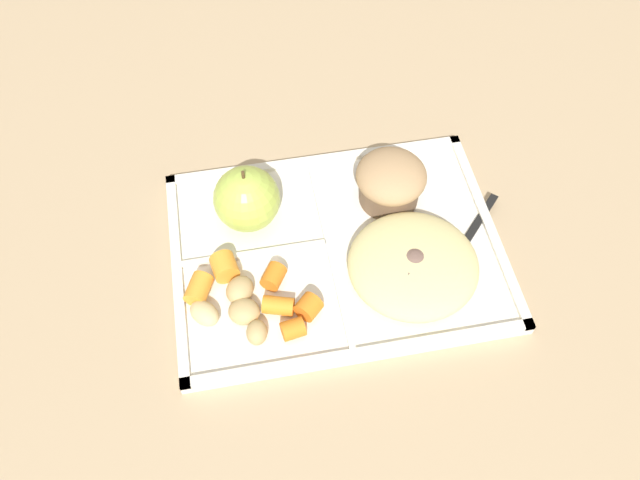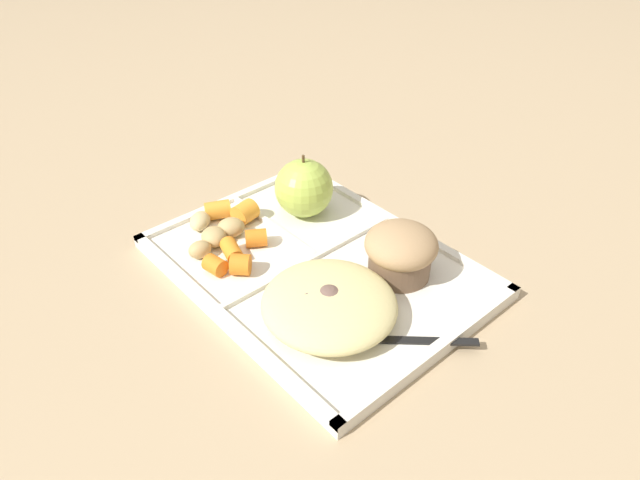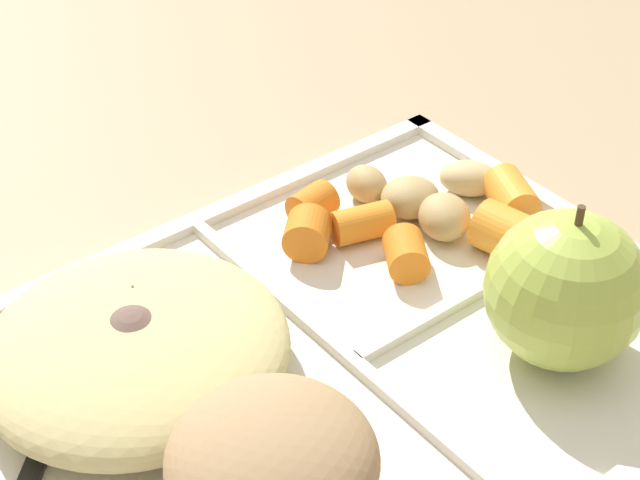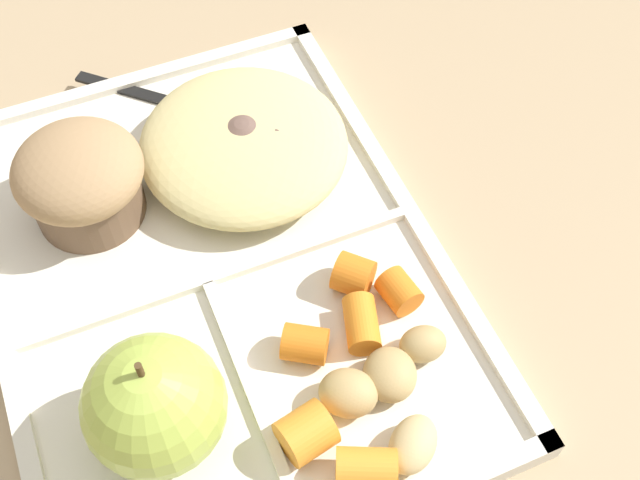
{
  "view_description": "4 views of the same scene",
  "coord_description": "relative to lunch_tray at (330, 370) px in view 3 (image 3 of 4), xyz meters",
  "views": [
    {
      "loc": [
        -0.09,
        -0.39,
        0.62
      ],
      "look_at": [
        -0.02,
        -0.01,
        0.04
      ],
      "focal_mm": 36.4,
      "sensor_mm": 36.0,
      "label": 1
    },
    {
      "loc": [
        0.4,
        -0.34,
        0.44
      ],
      "look_at": [
        -0.0,
        0.01,
        0.04
      ],
      "focal_mm": 32.79,
      "sensor_mm": 36.0,
      "label": 2
    },
    {
      "loc": [
        0.21,
        0.26,
        0.34
      ],
      "look_at": [
        -0.02,
        -0.03,
        0.06
      ],
      "focal_mm": 56.21,
      "sensor_mm": 36.0,
      "label": 3
    },
    {
      "loc": [
        -0.28,
        0.05,
        0.43
      ],
      "look_at": [
        -0.02,
        -0.06,
        0.03
      ],
      "focal_mm": 45.54,
      "sensor_mm": 36.0,
      "label": 4
    }
  ],
  "objects": [
    {
      "name": "carrot_slice_small",
      "position": [
        -0.07,
        -0.07,
        0.01
      ],
      "size": [
        0.04,
        0.03,
        0.02
      ],
      "primitive_type": "cylinder",
      "rotation": [
        0.0,
        1.57,
        5.99
      ],
      "color": "orange",
      "rests_on": "lunch_tray"
    },
    {
      "name": "carrot_slice_center",
      "position": [
        -0.06,
        -0.1,
        0.01
      ],
      "size": [
        0.03,
        0.02,
        0.02
      ],
      "primitive_type": "cylinder",
      "rotation": [
        0.0,
        1.57,
        3.3
      ],
      "color": "orange",
      "rests_on": "lunch_tray"
    },
    {
      "name": "ground",
      "position": [
        0.0,
        -0.0,
        -0.01
      ],
      "size": [
        6.0,
        6.0,
        0.0
      ],
      "primitive_type": "plane",
      "color": "tan"
    },
    {
      "name": "potato_chunk_small",
      "position": [
        -0.1,
        -0.09,
        0.01
      ],
      "size": [
        0.03,
        0.03,
        0.02
      ],
      "primitive_type": "ellipsoid",
      "rotation": [
        0.0,
        0.0,
        4.57
      ],
      "color": "tan",
      "rests_on": "lunch_tray"
    },
    {
      "name": "green_apple",
      "position": [
        -0.09,
        0.06,
        0.04
      ],
      "size": [
        0.07,
        0.07,
        0.08
      ],
      "color": "#A8C14C",
      "rests_on": "lunch_tray"
    },
    {
      "name": "egg_noodle_pile",
      "position": [
        0.07,
        -0.05,
        0.02
      ],
      "size": [
        0.14,
        0.14,
        0.04
      ],
      "primitive_type": "ellipsoid",
      "color": "#D6C684",
      "rests_on": "lunch_tray"
    },
    {
      "name": "meatball_side",
      "position": [
        0.1,
        -0.06,
        0.02
      ],
      "size": [
        0.03,
        0.03,
        0.03
      ],
      "primitive_type": "sphere",
      "color": "brown",
      "rests_on": "lunch_tray"
    },
    {
      "name": "meatball_front",
      "position": [
        0.07,
        -0.05,
        0.02
      ],
      "size": [
        0.04,
        0.04,
        0.04
      ],
      "primitive_type": "sphere",
      "color": "brown",
      "rests_on": "lunch_tray"
    },
    {
      "name": "potato_chunk_large",
      "position": [
        -0.11,
        -0.07,
        0.02
      ],
      "size": [
        0.04,
        0.04,
        0.02
      ],
      "primitive_type": "ellipsoid",
      "rotation": [
        0.0,
        0.0,
        1.2
      ],
      "color": "tan",
      "rests_on": "lunch_tray"
    },
    {
      "name": "potato_chunk_wedge",
      "position": [
        -0.15,
        -0.06,
        0.01
      ],
      "size": [
        0.04,
        0.04,
        0.02
      ],
      "primitive_type": "ellipsoid",
      "rotation": [
        0.0,
        0.0,
        5.42
      ],
      "color": "tan",
      "rests_on": "lunch_tray"
    },
    {
      "name": "potato_chunk_browned",
      "position": [
        -0.11,
        -0.04,
        0.02
      ],
      "size": [
        0.04,
        0.04,
        0.02
      ],
      "primitive_type": "ellipsoid",
      "rotation": [
        0.0,
        0.0,
        2.58
      ],
      "color": "tan",
      "rests_on": "lunch_tray"
    },
    {
      "name": "carrot_slice_large",
      "position": [
        -0.12,
        -0.01,
        0.02
      ],
      "size": [
        0.03,
        0.03,
        0.03
      ],
      "primitive_type": "cylinder",
      "rotation": [
        0.0,
        1.57,
        4.91
      ],
      "color": "orange",
      "rests_on": "lunch_tray"
    },
    {
      "name": "meatball_center",
      "position": [
        0.06,
        -0.07,
        0.02
      ],
      "size": [
        0.04,
        0.04,
        0.04
      ],
      "primitive_type": "sphere",
      "color": "brown",
      "rests_on": "lunch_tray"
    },
    {
      "name": "carrot_slice_diagonal",
      "position": [
        -0.04,
        -0.07,
        0.02
      ],
      "size": [
        0.03,
        0.03,
        0.02
      ],
      "primitive_type": "cylinder",
      "rotation": [
        0.0,
        1.57,
        0.77
      ],
      "color": "orange",
      "rests_on": "lunch_tray"
    },
    {
      "name": "carrot_slice_edge",
      "position": [
        -0.15,
        -0.03,
        0.02
      ],
      "size": [
        0.03,
        0.04,
        0.02
      ],
      "primitive_type": "cylinder",
      "rotation": [
        0.0,
        1.57,
        4.28
      ],
      "color": "orange",
      "rests_on": "lunch_tray"
    },
    {
      "name": "bran_muffin",
      "position": [
        0.07,
        0.06,
        0.04
      ],
      "size": [
        0.08,
        0.08,
        0.06
      ],
      "color": "brown",
      "rests_on": "lunch_tray"
    },
    {
      "name": "carrot_slice_near_corner",
      "position": [
        -0.07,
        -0.03,
        0.02
      ],
      "size": [
        0.03,
        0.03,
        0.02
      ],
      "primitive_type": "cylinder",
      "rotation": [
        0.0,
        1.57,
        1.0
      ],
      "color": "orange",
      "rests_on": "lunch_tray"
    },
    {
      "name": "lunch_tray",
      "position": [
        0.0,
        0.0,
        0.0
      ],
      "size": [
        0.37,
        0.27,
        0.02
      ],
      "color": "silver",
      "rests_on": "ground"
    },
    {
      "name": "plastic_fork",
      "position": [
        0.14,
        -0.03,
        0.01
      ],
      "size": [
        0.12,
        0.13,
        0.0
      ],
      "color": "black",
      "rests_on": "lunch_tray"
    }
  ]
}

